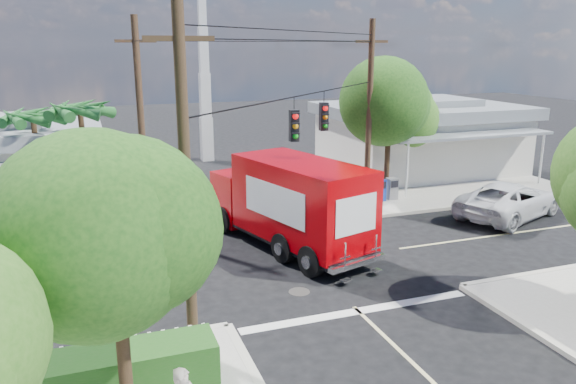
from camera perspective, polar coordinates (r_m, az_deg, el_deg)
name	(u,v)px	position (r m, az deg, el deg)	size (l,w,h in m)	color
ground	(306,262)	(21.16, 1.86, -7.07)	(120.00, 120.00, 0.00)	black
sidewalk_ne	(405,176)	(35.21, 11.82, 1.64)	(14.12, 14.12, 0.14)	#A39E93
sidewalk_nw	(16,210)	(30.35, -25.90, -1.65)	(14.12, 14.12, 0.14)	#A39E93
road_markings	(322,276)	(19.91, 3.44, -8.53)	(32.00, 32.00, 0.01)	beige
building_ne	(420,135)	(36.54, 13.29, 5.63)	(11.80, 10.20, 4.50)	white
radio_tower	(204,78)	(39.09, -8.49, 11.34)	(0.80, 0.80, 17.00)	silver
tree_sw_front	(114,235)	(11.26, -17.23, -4.23)	(3.88, 3.78, 6.03)	#422D1C
tree_ne_front	(390,108)	(29.07, 10.33, 8.40)	(4.21, 4.14, 6.66)	#422D1C
tree_ne_back	(411,113)	(32.35, 12.36, 7.89)	(3.77, 3.66, 5.82)	#422D1C
palm_nw_front	(80,112)	(25.89, -20.35, 7.58)	(3.01, 3.08, 5.59)	#422D1C
palm_nw_back	(33,119)	(27.50, -24.47, 6.77)	(3.01, 3.08, 5.19)	#422D1C
utility_poles	(251,134)	(20.89, -3.74, 5.93)	(12.00, 10.68, 9.00)	#473321
picket_fence	(86,361)	(14.54, -19.84, -15.83)	(5.94, 0.06, 1.00)	silver
hedge_sw	(77,381)	(13.85, -20.67, -17.50)	(6.20, 1.20, 1.10)	#1A4F14
vending_boxes	(380,190)	(28.97, 9.30, 0.22)	(1.90, 0.50, 1.10)	#AC1722
delivery_truck	(290,203)	(22.06, 0.18, -1.12)	(4.73, 8.67, 3.61)	black
parked_car	(510,200)	(28.18, 21.58, -0.74)	(2.79, 6.04, 1.68)	silver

